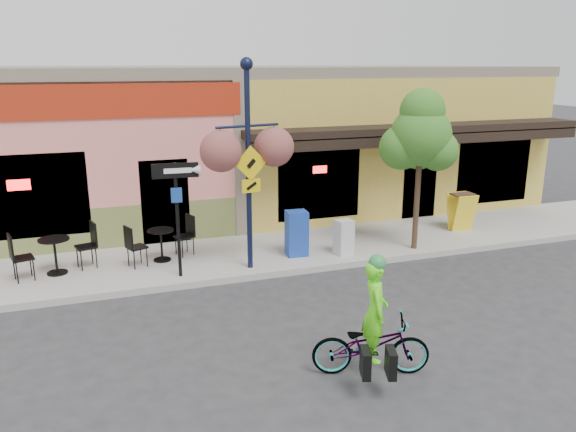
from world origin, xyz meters
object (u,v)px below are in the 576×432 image
(bicycle, at_px, (371,345))
(one_way_sign, at_px, (178,221))
(cyclist_rider, at_px, (375,326))
(newspaper_box_blue, at_px, (297,233))
(building, at_px, (239,137))
(newspaper_box_grey, at_px, (344,237))
(street_tree, at_px, (419,170))
(lamp_post, at_px, (248,167))

(bicycle, distance_m, one_way_sign, 5.23)
(bicycle, height_order, cyclist_rider, cyclist_rider)
(cyclist_rider, xyz_separation_m, newspaper_box_blue, (0.62, 5.14, -0.09))
(one_way_sign, bearing_deg, cyclist_rider, -60.83)
(building, height_order, newspaper_box_blue, building)
(bicycle, bearing_deg, newspaper_box_grey, -1.65)
(cyclist_rider, relative_size, street_tree, 0.40)
(newspaper_box_blue, bearing_deg, cyclist_rider, -93.29)
(newspaper_box_blue, xyz_separation_m, street_tree, (2.94, -0.49, 1.44))
(newspaper_box_grey, bearing_deg, bicycle, -120.15)
(newspaper_box_blue, height_order, street_tree, street_tree)
(building, relative_size, lamp_post, 3.96)
(building, distance_m, bicycle, 11.42)
(lamp_post, height_order, one_way_sign, lamp_post)
(lamp_post, bearing_deg, bicycle, -93.74)
(building, xyz_separation_m, newspaper_box_blue, (-0.19, -6.10, -1.56))
(lamp_post, relative_size, one_way_sign, 1.85)
(lamp_post, bearing_deg, cyclist_rider, -93.14)
(cyclist_rider, bearing_deg, newspaper_box_blue, 11.53)
(cyclist_rider, relative_size, lamp_post, 0.34)
(building, xyz_separation_m, street_tree, (2.75, -6.59, -0.12))
(one_way_sign, bearing_deg, lamp_post, 4.47)
(building, height_order, one_way_sign, building)
(street_tree, bearing_deg, lamp_post, 179.49)
(newspaper_box_grey, bearing_deg, building, 87.94)
(building, xyz_separation_m, newspaper_box_grey, (0.91, -6.40, -1.68))
(building, relative_size, one_way_sign, 7.31)
(cyclist_rider, distance_m, street_tree, 6.01)
(bicycle, height_order, newspaper_box_grey, newspaper_box_grey)
(building, distance_m, cyclist_rider, 11.37)
(bicycle, height_order, lamp_post, lamp_post)
(one_way_sign, bearing_deg, street_tree, 3.41)
(bicycle, height_order, street_tree, street_tree)
(newspaper_box_grey, height_order, street_tree, street_tree)
(bicycle, relative_size, newspaper_box_blue, 1.65)
(newspaper_box_blue, bearing_deg, newspaper_box_grey, -11.52)
(newspaper_box_blue, distance_m, street_tree, 3.31)
(building, bearing_deg, lamp_post, -102.63)
(building, relative_size, newspaper_box_grey, 21.52)
(bicycle, xyz_separation_m, street_tree, (3.61, 4.65, 1.66))
(bicycle, xyz_separation_m, cyclist_rider, (0.05, 0.00, 0.31))
(cyclist_rider, bearing_deg, bicycle, 108.36)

